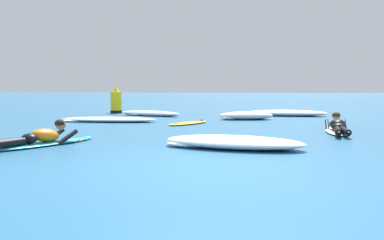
% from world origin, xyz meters
% --- Properties ---
extents(ground_plane, '(120.00, 120.00, 0.00)m').
position_xyz_m(ground_plane, '(0.00, 10.00, 0.00)').
color(ground_plane, '#235B84').
extents(surfer_near, '(1.63, 2.59, 0.54)m').
position_xyz_m(surfer_near, '(-3.08, 1.88, 0.13)').
color(surfer_near, '#2DB2D1').
rests_on(surfer_near, ground).
extents(surfer_far, '(0.85, 2.67, 0.54)m').
position_xyz_m(surfer_far, '(3.29, 5.03, 0.14)').
color(surfer_far, white).
rests_on(surfer_far, ground).
extents(drifting_surfboard, '(1.40, 1.87, 0.16)m').
position_xyz_m(drifting_surfboard, '(-0.76, 7.11, 0.03)').
color(drifting_surfboard, yellow).
rests_on(drifting_surfboard, ground).
extents(whitewater_front, '(3.22, 1.29, 0.24)m').
position_xyz_m(whitewater_front, '(2.64, 11.09, 0.11)').
color(whitewater_front, white).
rests_on(whitewater_front, ground).
extents(whitewater_mid_left, '(2.00, 1.13, 0.29)m').
position_xyz_m(whitewater_mid_left, '(1.04, 9.07, 0.13)').
color(whitewater_mid_left, white).
rests_on(whitewater_mid_left, ground).
extents(whitewater_mid_right, '(2.87, 1.65, 0.24)m').
position_xyz_m(whitewater_mid_right, '(0.73, 2.03, 0.11)').
color(whitewater_mid_right, white).
rests_on(whitewater_mid_right, ground).
extents(whitewater_back, '(3.18, 0.93, 0.16)m').
position_xyz_m(whitewater_back, '(-3.45, 7.56, 0.08)').
color(whitewater_back, white).
rests_on(whitewater_back, ground).
extents(whitewater_far_band, '(2.77, 1.62, 0.21)m').
position_xyz_m(whitewater_far_band, '(-2.71, 10.50, 0.10)').
color(whitewater_far_band, white).
rests_on(whitewater_far_band, ground).
extents(channel_marker_buoy, '(0.50, 0.50, 1.15)m').
position_xyz_m(channel_marker_buoy, '(-4.56, 12.12, 0.47)').
color(channel_marker_buoy, yellow).
rests_on(channel_marker_buoy, ground).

